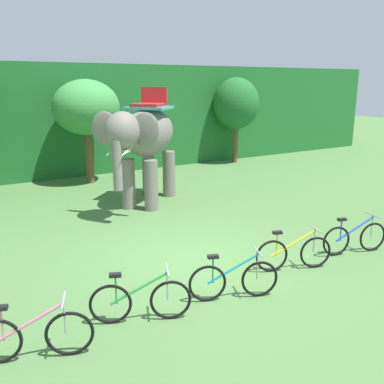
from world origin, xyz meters
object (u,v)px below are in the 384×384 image
Objects in this scene: tree_center_left at (86,108)px; bike_green at (141,300)px; bike_teal at (234,280)px; bike_yellow at (294,253)px; bike_pink at (33,336)px; bike_blue at (355,238)px; tree_far_right at (236,104)px; elephant at (145,138)px.

tree_center_left reaches higher than bike_green.
bike_teal is 1.00× the size of bike_yellow.
tree_center_left is at bearing 67.84° from bike_pink.
bike_blue is (1.87, -0.08, 0.00)m from bike_yellow.
tree_center_left is 2.55× the size of bike_green.
bike_yellow is 1.88m from bike_blue.
bike_pink is 0.97× the size of bike_blue.
bike_teal is 0.97× the size of bike_blue.
tree_center_left is 2.50× the size of bike_yellow.
tree_far_right reaches higher than bike_teal.
tree_center_left reaches higher than bike_teal.
bike_teal is (-8.48, -11.24, -2.52)m from tree_far_right.
tree_center_left is 10.98m from bike_teal.
tree_far_right is 2.51× the size of bike_blue.
bike_pink is (-4.31, -10.58, -2.58)m from tree_center_left.
bike_green is at bearing -103.78° from tree_center_left.
elephant is 2.33× the size of bike_teal.
bike_teal is (1.79, -0.19, 0.00)m from bike_green.
bike_green is at bearing -179.14° from bike_blue.
elephant is 8.36m from bike_pink.
bike_pink and bike_yellow have the same top height.
tree_far_right reaches higher than bike_green.
bike_green is 0.98× the size of bike_yellow.
elephant reaches higher than bike_teal.
bike_yellow is at bearing -85.26° from elephant.
tree_far_right is at bearing 33.06° from elephant.
bike_green and bike_teal have the same top height.
tree_center_left is at bearing 105.97° from bike_blue.
bike_yellow is at bearing 3.06° from bike_pink.
bike_yellow is 0.98× the size of bike_blue.
bike_green and bike_yellow have the same top height.
elephant is 2.33× the size of bike_pink.
tree_center_left is at bearing 96.06° from bike_yellow.
bike_teal is at bearing -1.05° from bike_pink.
elephant is at bearing 53.23° from bike_pink.
elephant reaches higher than bike_yellow.
bike_yellow is at bearing 177.56° from bike_blue.
bike_pink is (-12.01, -11.17, -2.52)m from tree_far_right.
bike_pink is at bearing -175.87° from bike_green.
tree_far_right is at bearing 47.10° from bike_green.
elephant is 7.00m from bike_blue.
tree_center_left is at bearing 76.22° from bike_green.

